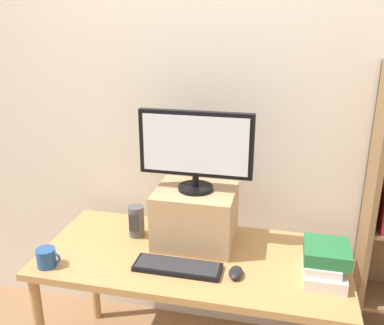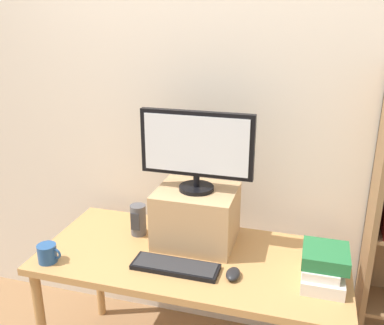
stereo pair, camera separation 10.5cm
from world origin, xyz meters
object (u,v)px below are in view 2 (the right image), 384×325
object	(u,v)px
book_stack	(323,266)
coffee_mug	(48,253)
desk	(192,268)
desk_speaker	(138,220)
computer_monitor	(196,148)
computer_mouse	(233,274)
riser_box	(196,216)
keyboard	(175,267)

from	to	relation	value
book_stack	coffee_mug	distance (m)	1.29
desk	coffee_mug	world-z (taller)	coffee_mug
desk_speaker	book_stack	bearing A→B (deg)	-10.36
coffee_mug	computer_monitor	bearing A→B (deg)	31.31
computer_mouse	coffee_mug	size ratio (longest dim) A/B	0.86
computer_monitor	desk_speaker	distance (m)	0.54
desk	riser_box	xyz separation A→B (m)	(-0.02, 0.13, 0.22)
computer_mouse	computer_monitor	bearing A→B (deg)	132.94
computer_monitor	computer_mouse	size ratio (longest dim) A/B	5.45
coffee_mug	desk_speaker	xyz separation A→B (m)	(0.31, 0.38, 0.04)
desk	book_stack	xyz separation A→B (m)	(0.62, -0.05, 0.15)
riser_box	keyboard	size ratio (longest dim) A/B	0.97
desk	desk_speaker	bearing A→B (deg)	160.11
keyboard	desk	bearing A→B (deg)	74.17
computer_mouse	book_stack	distance (m)	0.40
keyboard	desk_speaker	world-z (taller)	desk_speaker
keyboard	book_stack	xyz separation A→B (m)	(0.66, 0.09, 0.07)
desk	computer_monitor	size ratio (longest dim) A/B	2.68
keyboard	coffee_mug	world-z (taller)	coffee_mug
desk	coffee_mug	xyz separation A→B (m)	(-0.65, -0.25, 0.12)
computer_monitor	book_stack	world-z (taller)	computer_monitor
desk	desk_speaker	world-z (taller)	desk_speaker
keyboard	computer_mouse	size ratio (longest dim) A/B	3.97
riser_box	coffee_mug	distance (m)	0.75
computer_monitor	desk_speaker	size ratio (longest dim) A/B	3.33
keyboard	book_stack	world-z (taller)	book_stack
book_stack	coffee_mug	xyz separation A→B (m)	(-1.27, -0.20, -0.03)
computer_monitor	coffee_mug	bearing A→B (deg)	-148.69
computer_mouse	coffee_mug	distance (m)	0.89
keyboard	desk_speaker	bearing A→B (deg)	138.35
computer_monitor	computer_mouse	bearing A→B (deg)	-47.06
riser_box	keyboard	world-z (taller)	riser_box
desk_speaker	keyboard	bearing A→B (deg)	-41.65
keyboard	coffee_mug	bearing A→B (deg)	-169.63
coffee_mug	riser_box	bearing A→B (deg)	31.41
desk	riser_box	world-z (taller)	riser_box
desk	computer_mouse	world-z (taller)	computer_mouse
computer_mouse	book_stack	bearing A→B (deg)	11.93
book_stack	desk_speaker	world-z (taller)	desk_speaker
keyboard	riser_box	bearing A→B (deg)	84.97
riser_box	coffee_mug	size ratio (longest dim) A/B	3.32
computer_monitor	keyboard	size ratio (longest dim) A/B	1.37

